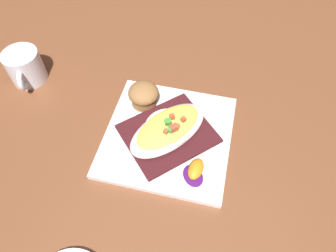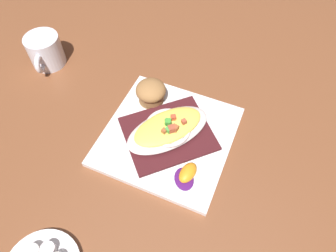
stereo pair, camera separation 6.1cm
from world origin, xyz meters
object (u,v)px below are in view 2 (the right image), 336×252
coffee_mug (46,52)px  creamer_cup_2 (33,252)px  square_plate (168,136)px  muffin (151,92)px  orange_garnish (187,174)px  gratin_dish (168,128)px  creamer_cup_1 (49,250)px

coffee_mug → creamer_cup_2: size_ratio=4.52×
square_plate → muffin: bearing=-47.9°
orange_garnish → creamer_cup_2: orange_garnish is taller
muffin → gratin_dish: bearing=132.2°
muffin → creamer_cup_1: muffin is taller
square_plate → orange_garnish: orange_garnish is taller
muffin → creamer_cup_2: (0.06, 0.37, -0.02)m
square_plate → creamer_cup_2: 0.32m
square_plate → orange_garnish: 0.10m
orange_garnish → creamer_cup_2: (0.19, 0.22, -0.00)m
square_plate → creamer_cup_1: bearing=70.1°
square_plate → coffee_mug: 0.37m
gratin_dish → coffee_mug: 0.37m
coffee_mug → square_plate: bearing=163.3°
muffin → coffee_mug: (0.29, -0.03, -0.00)m
square_plate → coffee_mug: size_ratio=2.36×
muffin → creamer_cup_1: size_ratio=2.75×
square_plate → gratin_dish: size_ratio=1.31×
square_plate → muffin: (0.07, -0.07, 0.03)m
muffin → creamer_cup_1: bearing=84.4°
orange_garnish → creamer_cup_2: size_ratio=2.78×
muffin → orange_garnish: muffin is taller
coffee_mug → creamer_cup_1: bearing=123.2°
coffee_mug → creamer_cup_2: (-0.23, 0.40, -0.01)m
gratin_dish → orange_garnish: size_ratio=2.94×
creamer_cup_2 → muffin: bearing=-98.7°
square_plate → gratin_dish: bearing=154.2°
gratin_dish → creamer_cup_2: gratin_dish is taller
orange_garnish → creamer_cup_2: 0.29m
muffin → creamer_cup_2: 0.37m
orange_garnish → creamer_cup_1: size_ratio=2.78×
muffin → coffee_mug: bearing=-6.6°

